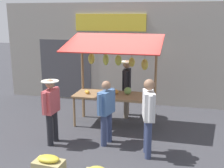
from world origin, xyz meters
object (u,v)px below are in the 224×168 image
shopper_in_striped_shirt (51,107)px  produce_crate_near (49,166)px  vendor_with_sunhat (127,84)px  shopper_with_shopping_bag (148,112)px  shopper_in_grey_tee (106,109)px  market_stall (115,70)px

shopper_in_striped_shirt → produce_crate_near: bearing=-154.5°
vendor_with_sunhat → shopper_with_shopping_bag: bearing=15.6°
shopper_in_striped_shirt → shopper_in_grey_tee: (-1.26, -0.28, -0.04)m
market_stall → produce_crate_near: bearing=77.7°
market_stall → shopper_in_striped_shirt: size_ratio=1.59×
vendor_with_sunhat → shopper_with_shopping_bag: shopper_with_shopping_bag is taller
vendor_with_sunhat → produce_crate_near: vendor_with_sunhat is taller
shopper_with_shopping_bag → produce_crate_near: shopper_with_shopping_bag is taller
market_stall → shopper_with_shopping_bag: bearing=124.8°
market_stall → produce_crate_near: 3.22m
shopper_with_shopping_bag → shopper_in_striped_shirt: bearing=75.1°
shopper_in_grey_tee → market_stall: bearing=19.4°
shopper_in_grey_tee → shopper_with_shopping_bag: size_ratio=0.90×
market_stall → shopper_in_striped_shirt: market_stall is taller
vendor_with_sunhat → shopper_in_grey_tee: bearing=-9.1°
shopper_in_striped_shirt → shopper_with_shopping_bag: 2.28m
market_stall → shopper_in_striped_shirt: 2.02m
market_stall → produce_crate_near: (0.62, 2.85, -1.36)m
market_stall → vendor_with_sunhat: market_stall is taller
shopper_in_grey_tee → produce_crate_near: 1.88m
shopper_with_shopping_bag → shopper_in_grey_tee: bearing=58.2°
market_stall → shopper_in_grey_tee: size_ratio=1.62×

